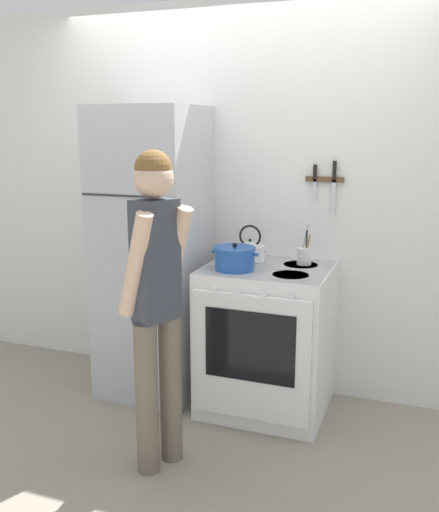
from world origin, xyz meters
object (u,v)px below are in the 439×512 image
object	(u,v)px
refrigerator	(153,254)
dutch_oven_pot	(235,258)
utensil_jar	(304,255)
person	(156,294)
stove_range	(266,339)
tea_kettle	(250,250)

from	to	relation	value
refrigerator	dutch_oven_pot	size ratio (longest dim) A/B	6.50
utensil_jar	person	distance (m)	1.10
dutch_oven_pot	person	distance (m)	0.70
refrigerator	person	size ratio (longest dim) A/B	1.14
stove_range	dutch_oven_pot	bearing A→B (deg)	-148.20
tea_kettle	utensil_jar	distance (m)	0.35
tea_kettle	utensil_jar	xyz separation A→B (m)	(0.35, 0.01, -0.01)
stove_range	person	size ratio (longest dim) A/B	0.56
tea_kettle	person	distance (m)	0.97
tea_kettle	dutch_oven_pot	bearing A→B (deg)	-92.89
stove_range	person	world-z (taller)	person
refrigerator	stove_range	world-z (taller)	refrigerator
dutch_oven_pot	person	size ratio (longest dim) A/B	0.18
dutch_oven_pot	tea_kettle	xyz separation A→B (m)	(0.01, 0.27, -0.00)
tea_kettle	utensil_jar	bearing A→B (deg)	1.22
refrigerator	utensil_jar	world-z (taller)	refrigerator
dutch_oven_pot	refrigerator	bearing A→B (deg)	166.50
stove_range	tea_kettle	xyz separation A→B (m)	(-0.16, 0.16, 0.52)
refrigerator	stove_range	size ratio (longest dim) A/B	2.04
stove_range	dutch_oven_pot	world-z (taller)	dutch_oven_pot
utensil_jar	dutch_oven_pot	bearing A→B (deg)	-142.90
refrigerator	tea_kettle	size ratio (longest dim) A/B	8.01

